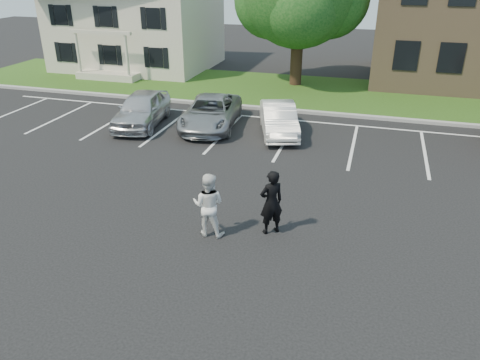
# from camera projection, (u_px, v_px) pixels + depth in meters

# --- Properties ---
(ground_plane) EXTENTS (90.00, 90.00, 0.00)m
(ground_plane) POSITION_uv_depth(u_px,v_px,m) (230.00, 235.00, 13.05)
(ground_plane) COLOR black
(ground_plane) RESTS_ON ground
(curb) EXTENTS (40.00, 0.30, 0.15)m
(curb) POSITION_uv_depth(u_px,v_px,m) (302.00, 111.00, 23.42)
(curb) COLOR gray
(curb) RESTS_ON ground
(grass_strip) EXTENTS (44.00, 8.00, 0.08)m
(grass_strip) POSITION_uv_depth(u_px,v_px,m) (313.00, 92.00, 26.91)
(grass_strip) COLOR #274611
(grass_strip) RESTS_ON ground
(stall_lines) EXTENTS (34.00, 5.36, 0.01)m
(stall_lines) POSITION_uv_depth(u_px,v_px,m) (322.00, 135.00, 20.45)
(stall_lines) COLOR silver
(stall_lines) RESTS_ON ground
(house) EXTENTS (10.30, 9.22, 7.60)m
(house) POSITION_uv_depth(u_px,v_px,m) (136.00, 10.00, 32.06)
(house) COLOR beige
(house) RESTS_ON ground
(man_black_suit) EXTENTS (0.82, 0.78, 1.88)m
(man_black_suit) POSITION_uv_depth(u_px,v_px,m) (271.00, 202.00, 12.80)
(man_black_suit) COLOR black
(man_black_suit) RESTS_ON ground
(man_white_shirt) EXTENTS (0.92, 0.74, 1.83)m
(man_white_shirt) POSITION_uv_depth(u_px,v_px,m) (208.00, 205.00, 12.73)
(man_white_shirt) COLOR white
(man_white_shirt) RESTS_ON ground
(car_silver_west) EXTENTS (2.46, 4.72, 1.53)m
(car_silver_west) POSITION_uv_depth(u_px,v_px,m) (142.00, 109.00, 21.43)
(car_silver_west) COLOR silver
(car_silver_west) RESTS_ON ground
(car_silver_minivan) EXTENTS (2.90, 5.16, 1.36)m
(car_silver_minivan) POSITION_uv_depth(u_px,v_px,m) (211.00, 112.00, 21.23)
(car_silver_minivan) COLOR #989A9E
(car_silver_minivan) RESTS_ON ground
(car_white_sedan) EXTENTS (2.60, 4.29, 1.33)m
(car_white_sedan) POSITION_uv_depth(u_px,v_px,m) (279.00, 119.00, 20.37)
(car_white_sedan) COLOR silver
(car_white_sedan) RESTS_ON ground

